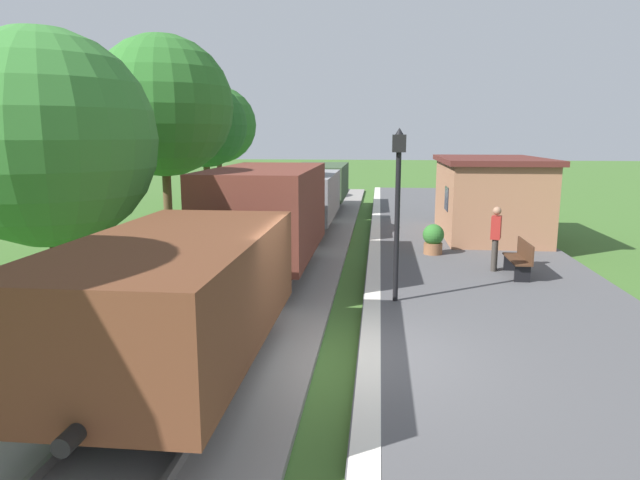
% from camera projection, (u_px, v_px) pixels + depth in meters
% --- Properties ---
extents(ground_plane, '(160.00, 160.00, 0.00)m').
position_uv_depth(ground_plane, '(345.00, 368.00, 9.24)').
color(ground_plane, '#3D6628').
extents(platform_slab, '(6.00, 60.00, 0.25)m').
position_uv_depth(platform_slab, '(546.00, 369.00, 8.89)').
color(platform_slab, '#4C4C4F').
rests_on(platform_slab, ground).
extents(platform_edge_stripe, '(0.36, 60.00, 0.01)m').
position_uv_depth(platform_edge_stripe, '(370.00, 355.00, 9.16)').
color(platform_edge_stripe, silver).
rests_on(platform_edge_stripe, platform_slab).
extents(track_ballast, '(3.80, 60.00, 0.12)m').
position_uv_depth(track_ballast, '(204.00, 359.00, 9.48)').
color(track_ballast, gray).
rests_on(track_ballast, ground).
extents(rail_near, '(0.07, 60.00, 0.14)m').
position_uv_depth(rail_near, '(246.00, 353.00, 9.38)').
color(rail_near, slate).
rests_on(rail_near, track_ballast).
extents(rail_far, '(0.07, 60.00, 0.14)m').
position_uv_depth(rail_far, '(163.00, 350.00, 9.53)').
color(rail_far, slate).
rests_on(rail_far, track_ballast).
extents(freight_train, '(2.50, 26.00, 2.72)m').
position_uv_depth(freight_train, '(286.00, 210.00, 17.57)').
color(freight_train, brown).
rests_on(freight_train, rail_near).
extents(station_hut, '(3.50, 5.80, 2.78)m').
position_uv_depth(station_hut, '(489.00, 196.00, 19.87)').
color(station_hut, '#9E6B4C').
rests_on(station_hut, platform_slab).
extents(bench_near_hut, '(0.42, 1.50, 0.91)m').
position_uv_depth(bench_near_hut, '(520.00, 258.00, 14.19)').
color(bench_near_hut, '#422819').
rests_on(bench_near_hut, platform_slab).
extents(person_waiting, '(0.34, 0.43, 1.71)m').
position_uv_depth(person_waiting, '(496.00, 236.00, 14.71)').
color(person_waiting, '#38332D').
rests_on(person_waiting, platform_slab).
extents(potted_planter, '(0.64, 0.64, 0.92)m').
position_uv_depth(potted_planter, '(433.00, 239.00, 16.86)').
color(potted_planter, brown).
rests_on(potted_planter, platform_slab).
extents(lamp_post_near, '(0.28, 0.28, 3.70)m').
position_uv_depth(lamp_post_near, '(398.00, 183.00, 11.69)').
color(lamp_post_near, black).
rests_on(lamp_post_near, platform_slab).
extents(tree_trackside_mid, '(4.54, 4.54, 5.98)m').
position_uv_depth(tree_trackside_mid, '(47.00, 139.00, 11.66)').
color(tree_trackside_mid, '#4C3823').
rests_on(tree_trackside_mid, ground).
extents(tree_trackside_far, '(4.44, 4.44, 6.92)m').
position_uv_depth(tree_trackside_far, '(163.00, 107.00, 17.70)').
color(tree_trackside_far, '#4C3823').
rests_on(tree_trackside_far, ground).
extents(tree_field_left, '(3.53, 3.53, 5.98)m').
position_uv_depth(tree_field_left, '(205.00, 126.00, 23.53)').
color(tree_field_left, '#4C3823').
rests_on(tree_field_left, ground).
extents(tree_field_distant, '(4.19, 4.19, 6.45)m').
position_uv_depth(tree_field_distant, '(218.00, 125.00, 30.81)').
color(tree_field_distant, '#4C3823').
rests_on(tree_field_distant, ground).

